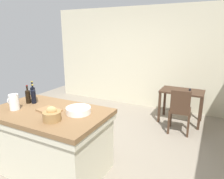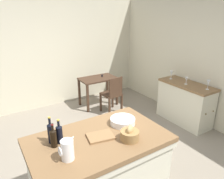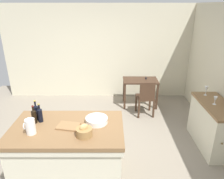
{
  "view_description": "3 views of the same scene",
  "coord_description": "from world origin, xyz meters",
  "px_view_note": "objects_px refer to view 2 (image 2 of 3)",
  "views": [
    {
      "loc": [
        1.68,
        -2.63,
        1.93
      ],
      "look_at": [
        0.15,
        0.4,
        1.0
      ],
      "focal_mm": 32.94,
      "sensor_mm": 36.0,
      "label": 1
    },
    {
      "loc": [
        -1.31,
        -2.57,
        2.32
      ],
      "look_at": [
        0.44,
        0.19,
        1.09
      ],
      "focal_mm": 34.13,
      "sensor_mm": 36.0,
      "label": 2
    },
    {
      "loc": [
        0.36,
        -3.28,
        2.54
      ],
      "look_at": [
        0.35,
        0.37,
        1.07
      ],
      "focal_mm": 33.65,
      "sensor_mm": 36.0,
      "label": 3
    }
  ],
  "objects_px": {
    "cutting_board": "(100,136)",
    "wine_bottle_amber": "(51,132)",
    "side_cabinet": "(185,103)",
    "wash_bowl": "(123,121)",
    "wine_glass_far_left": "(208,83)",
    "writing_desk": "(98,82)",
    "pitcher": "(67,150)",
    "wine_glass_left": "(186,79)",
    "island_table": "(100,166)",
    "wine_bottle_green": "(53,138)",
    "bread_basket": "(130,135)",
    "wooden_chair": "(113,94)",
    "wine_glass_middle": "(171,73)",
    "wine_bottle_dark": "(59,134)"
  },
  "relations": [
    {
      "from": "bread_basket",
      "to": "cutting_board",
      "type": "bearing_deg",
      "value": 139.07
    },
    {
      "from": "cutting_board",
      "to": "wine_bottle_dark",
      "type": "distance_m",
      "value": 0.48
    },
    {
      "from": "cutting_board",
      "to": "wine_glass_middle",
      "type": "distance_m",
      "value": 2.77
    },
    {
      "from": "wine_glass_left",
      "to": "wash_bowl",
      "type": "bearing_deg",
      "value": -162.02
    },
    {
      "from": "bread_basket",
      "to": "cutting_board",
      "type": "height_order",
      "value": "bread_basket"
    },
    {
      "from": "cutting_board",
      "to": "wine_bottle_amber",
      "type": "distance_m",
      "value": 0.57
    },
    {
      "from": "island_table",
      "to": "wooden_chair",
      "type": "xyz_separation_m",
      "value": [
        1.47,
        1.99,
        0.0
      ]
    },
    {
      "from": "wine_bottle_amber",
      "to": "wine_bottle_green",
      "type": "height_order",
      "value": "wine_bottle_amber"
    },
    {
      "from": "writing_desk",
      "to": "wine_glass_middle",
      "type": "distance_m",
      "value": 1.8
    },
    {
      "from": "wooden_chair",
      "to": "wine_bottle_green",
      "type": "relative_size",
      "value": 3.19
    },
    {
      "from": "island_table",
      "to": "wine_bottle_dark",
      "type": "relative_size",
      "value": 5.55
    },
    {
      "from": "wash_bowl",
      "to": "wine_glass_middle",
      "type": "xyz_separation_m",
      "value": [
        2.08,
        1.09,
        0.06
      ]
    },
    {
      "from": "pitcher",
      "to": "wine_bottle_green",
      "type": "distance_m",
      "value": 0.29
    },
    {
      "from": "wine_glass_far_left",
      "to": "side_cabinet",
      "type": "bearing_deg",
      "value": 96.64
    },
    {
      "from": "writing_desk",
      "to": "wooden_chair",
      "type": "bearing_deg",
      "value": -83.68
    },
    {
      "from": "wine_bottle_dark",
      "to": "wine_glass_far_left",
      "type": "xyz_separation_m",
      "value": [
        3.02,
        0.22,
        -0.01
      ]
    },
    {
      "from": "bread_basket",
      "to": "cutting_board",
      "type": "relative_size",
      "value": 0.71
    },
    {
      "from": "wine_glass_far_left",
      "to": "wine_glass_middle",
      "type": "xyz_separation_m",
      "value": [
        -0.09,
        0.85,
        -0.0
      ]
    },
    {
      "from": "writing_desk",
      "to": "wooden_chair",
      "type": "height_order",
      "value": "wooden_chair"
    },
    {
      "from": "pitcher",
      "to": "island_table",
      "type": "bearing_deg",
      "value": 20.61
    },
    {
      "from": "bread_basket",
      "to": "wine_glass_far_left",
      "type": "height_order",
      "value": "bread_basket"
    },
    {
      "from": "island_table",
      "to": "wine_bottle_amber",
      "type": "bearing_deg",
      "value": 156.81
    },
    {
      "from": "bread_basket",
      "to": "wine_bottle_green",
      "type": "relative_size",
      "value": 0.78
    },
    {
      "from": "wash_bowl",
      "to": "wine_glass_far_left",
      "type": "distance_m",
      "value": 2.19
    },
    {
      "from": "wash_bowl",
      "to": "island_table",
      "type": "bearing_deg",
      "value": -164.62
    },
    {
      "from": "cutting_board",
      "to": "wine_bottle_green",
      "type": "height_order",
      "value": "wine_bottle_green"
    },
    {
      "from": "pitcher",
      "to": "wine_glass_left",
      "type": "bearing_deg",
      "value": 18.02
    },
    {
      "from": "wooden_chair",
      "to": "wash_bowl",
      "type": "distance_m",
      "value": 2.19
    },
    {
      "from": "wooden_chair",
      "to": "bread_basket",
      "type": "bearing_deg",
      "value": -118.06
    },
    {
      "from": "writing_desk",
      "to": "cutting_board",
      "type": "distance_m",
      "value": 2.94
    },
    {
      "from": "wooden_chair",
      "to": "wine_glass_middle",
      "type": "xyz_separation_m",
      "value": [
        1.04,
        -0.78,
        0.52
      ]
    },
    {
      "from": "wine_bottle_dark",
      "to": "bread_basket",
      "type": "bearing_deg",
      "value": -28.08
    },
    {
      "from": "island_table",
      "to": "wine_bottle_green",
      "type": "relative_size",
      "value": 5.78
    },
    {
      "from": "wooden_chair",
      "to": "wine_bottle_amber",
      "type": "bearing_deg",
      "value": -137.78
    },
    {
      "from": "side_cabinet",
      "to": "cutting_board",
      "type": "distance_m",
      "value": 2.69
    },
    {
      "from": "side_cabinet",
      "to": "wooden_chair",
      "type": "relative_size",
      "value": 1.32
    },
    {
      "from": "wash_bowl",
      "to": "pitcher",
      "type": "bearing_deg",
      "value": -161.89
    },
    {
      "from": "wooden_chair",
      "to": "wine_bottle_amber",
      "type": "distance_m",
      "value": 2.7
    },
    {
      "from": "bread_basket",
      "to": "wine_bottle_amber",
      "type": "relative_size",
      "value": 0.68
    },
    {
      "from": "cutting_board",
      "to": "wooden_chair",
      "type": "bearing_deg",
      "value": 54.08
    },
    {
      "from": "pitcher",
      "to": "bread_basket",
      "type": "bearing_deg",
      "value": -4.48
    },
    {
      "from": "pitcher",
      "to": "wine_bottle_amber",
      "type": "xyz_separation_m",
      "value": [
        -0.05,
        0.38,
        0.02
      ]
    },
    {
      "from": "wine_glass_far_left",
      "to": "writing_desk",
      "type": "bearing_deg",
      "value": 118.5
    },
    {
      "from": "wooden_chair",
      "to": "writing_desk",
      "type": "bearing_deg",
      "value": 96.32
    },
    {
      "from": "pitcher",
      "to": "cutting_board",
      "type": "bearing_deg",
      "value": 19.64
    },
    {
      "from": "side_cabinet",
      "to": "wash_bowl",
      "type": "xyz_separation_m",
      "value": [
        -2.12,
        -0.68,
        0.5
      ]
    },
    {
      "from": "wine_bottle_amber",
      "to": "wine_bottle_green",
      "type": "distance_m",
      "value": 0.1
    },
    {
      "from": "wine_bottle_amber",
      "to": "wine_glass_middle",
      "type": "xyz_separation_m",
      "value": [
        3.0,
        1.0,
        -0.03
      ]
    },
    {
      "from": "wine_glass_left",
      "to": "wine_bottle_amber",
      "type": "bearing_deg",
      "value": -169.08
    },
    {
      "from": "island_table",
      "to": "wooden_chair",
      "type": "distance_m",
      "value": 2.47
    }
  ]
}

